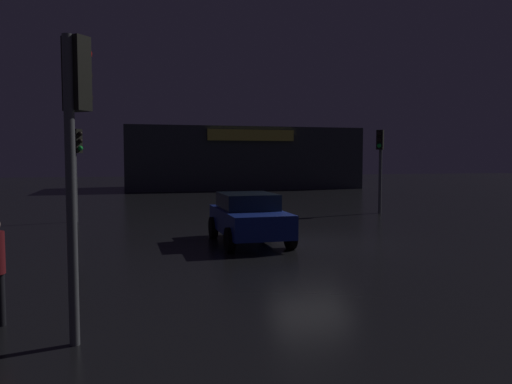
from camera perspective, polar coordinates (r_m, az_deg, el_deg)
name	(u,v)px	position (r m, az deg, el deg)	size (l,w,h in m)	color
ground_plane	(311,243)	(16.02, 6.36, -5.78)	(120.00, 120.00, 0.00)	black
store_building	(239,158)	(45.27, -1.91, 3.87)	(20.28, 8.73, 5.32)	#33383D
traffic_signal_main	(77,151)	(22.10, -19.77, 4.41)	(0.42, 0.42, 3.89)	#595B60
traffic_signal_opposite	(380,155)	(24.85, 14.02, 4.10)	(0.41, 0.43, 4.04)	#595B60
traffic_signal_cross_right	(75,128)	(7.56, -19.99, 6.95)	(0.42, 0.43, 4.40)	#595B60
car_near	(249,217)	(15.77, -0.83, -2.86)	(2.08, 4.01, 1.57)	navy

